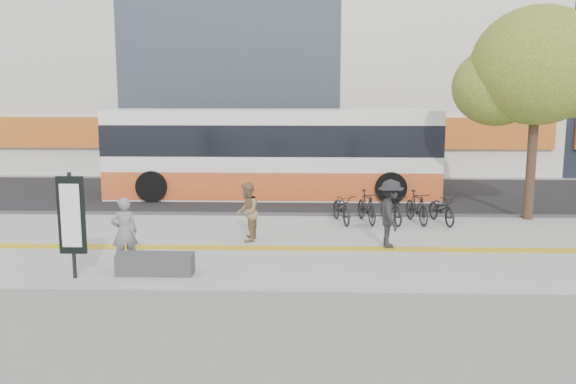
{
  "coord_description": "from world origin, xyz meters",
  "views": [
    {
      "loc": [
        0.6,
        -13.44,
        3.91
      ],
      "look_at": [
        0.08,
        2.0,
        1.31
      ],
      "focal_mm": 38.0,
      "sensor_mm": 36.0,
      "label": 1
    }
  ],
  "objects_px": {
    "street_tree": "(535,69)",
    "pedestrian_dark": "(390,214)",
    "pedestrian_tan": "(247,212)",
    "bench": "(155,264)",
    "seated_woman": "(124,232)",
    "bus": "(272,156)",
    "signboard": "(71,217)"
  },
  "relations": [
    {
      "from": "bench",
      "to": "street_tree",
      "type": "xyz_separation_m",
      "value": [
        9.78,
        6.02,
        4.21
      ]
    },
    {
      "from": "bench",
      "to": "pedestrian_dark",
      "type": "relative_size",
      "value": 0.95
    },
    {
      "from": "bench",
      "to": "bus",
      "type": "relative_size",
      "value": 0.14
    },
    {
      "from": "bench",
      "to": "bus",
      "type": "bearing_deg",
      "value": 78.93
    },
    {
      "from": "signboard",
      "to": "street_tree",
      "type": "distance_m",
      "value": 13.4
    },
    {
      "from": "signboard",
      "to": "pedestrian_tan",
      "type": "distance_m",
      "value": 4.61
    },
    {
      "from": "pedestrian_tan",
      "to": "pedestrian_dark",
      "type": "bearing_deg",
      "value": 84.42
    },
    {
      "from": "signboard",
      "to": "street_tree",
      "type": "height_order",
      "value": "street_tree"
    },
    {
      "from": "seated_woman",
      "to": "bus",
      "type": "bearing_deg",
      "value": -127.68
    },
    {
      "from": "bus",
      "to": "seated_woman",
      "type": "relative_size",
      "value": 7.7
    },
    {
      "from": "pedestrian_dark",
      "to": "bus",
      "type": "bearing_deg",
      "value": 22.44
    },
    {
      "from": "bus",
      "to": "seated_woman",
      "type": "bearing_deg",
      "value": -106.46
    },
    {
      "from": "street_tree",
      "to": "pedestrian_dark",
      "type": "xyz_separation_m",
      "value": [
        -4.57,
        -3.61,
        -3.59
      ]
    },
    {
      "from": "signboard",
      "to": "pedestrian_dark",
      "type": "distance_m",
      "value": 7.35
    },
    {
      "from": "signboard",
      "to": "seated_woman",
      "type": "xyz_separation_m",
      "value": [
        0.8,
        0.87,
        -0.52
      ]
    },
    {
      "from": "street_tree",
      "to": "seated_woman",
      "type": "distance_m",
      "value": 12.45
    },
    {
      "from": "street_tree",
      "to": "pedestrian_tan",
      "type": "distance_m",
      "value": 9.45
    },
    {
      "from": "seated_woman",
      "to": "pedestrian_dark",
      "type": "bearing_deg",
      "value": 175.84
    },
    {
      "from": "pedestrian_dark",
      "to": "seated_woman",
      "type": "bearing_deg",
      "value": 105.05
    },
    {
      "from": "signboard",
      "to": "bench",
      "type": "bearing_deg",
      "value": 10.81
    },
    {
      "from": "bench",
      "to": "pedestrian_dark",
      "type": "bearing_deg",
      "value": 24.85
    },
    {
      "from": "pedestrian_tan",
      "to": "street_tree",
      "type": "bearing_deg",
      "value": 113.46
    },
    {
      "from": "bench",
      "to": "bus",
      "type": "height_order",
      "value": "bus"
    },
    {
      "from": "pedestrian_tan",
      "to": "bench",
      "type": "bearing_deg",
      "value": -26.7
    },
    {
      "from": "street_tree",
      "to": "pedestrian_tan",
      "type": "xyz_separation_m",
      "value": [
        -8.13,
        -3.09,
        -3.67
      ]
    },
    {
      "from": "signboard",
      "to": "pedestrian_tan",
      "type": "relative_size",
      "value": 1.45
    },
    {
      "from": "street_tree",
      "to": "pedestrian_dark",
      "type": "distance_m",
      "value": 6.84
    },
    {
      "from": "bus",
      "to": "street_tree",
      "type": "bearing_deg",
      "value": -25.02
    },
    {
      "from": "seated_woman",
      "to": "signboard",
      "type": "bearing_deg",
      "value": 26.32
    },
    {
      "from": "signboard",
      "to": "pedestrian_dark",
      "type": "bearing_deg",
      "value": 21.76
    },
    {
      "from": "street_tree",
      "to": "seated_woman",
      "type": "xyz_separation_m",
      "value": [
        -10.58,
        -5.45,
        -3.67
      ]
    },
    {
      "from": "signboard",
      "to": "bus",
      "type": "height_order",
      "value": "bus"
    }
  ]
}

